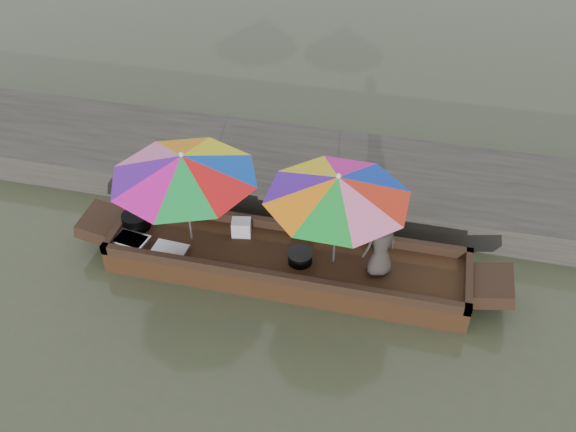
% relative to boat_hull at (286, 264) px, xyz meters
% --- Properties ---
extents(water, '(80.00, 80.00, 0.00)m').
position_rel_boat_hull_xyz_m(water, '(0.00, 0.00, -0.17)').
color(water, '#3C432D').
rests_on(water, ground).
extents(dock, '(22.00, 2.20, 0.50)m').
position_rel_boat_hull_xyz_m(dock, '(0.00, 2.20, 0.08)').
color(dock, '#2D2B26').
rests_on(dock, ground).
extents(boat_hull, '(5.22, 1.20, 0.35)m').
position_rel_boat_hull_xyz_m(boat_hull, '(0.00, 0.00, 0.00)').
color(boat_hull, black).
rests_on(boat_hull, water).
extents(cooking_pot, '(0.42, 0.42, 0.22)m').
position_rel_boat_hull_xyz_m(cooking_pot, '(-2.36, 0.11, 0.29)').
color(cooking_pot, black).
rests_on(cooking_pot, boat_hull).
extents(tray_crayfish, '(0.55, 0.42, 0.09)m').
position_rel_boat_hull_xyz_m(tray_crayfish, '(-2.28, -0.28, 0.22)').
color(tray_crayfish, silver).
rests_on(tray_crayfish, boat_hull).
extents(tray_scallop, '(0.52, 0.38, 0.06)m').
position_rel_boat_hull_xyz_m(tray_scallop, '(-1.66, -0.33, 0.21)').
color(tray_scallop, silver).
rests_on(tray_scallop, boat_hull).
extents(charcoal_grill, '(0.35, 0.35, 0.16)m').
position_rel_boat_hull_xyz_m(charcoal_grill, '(0.22, -0.09, 0.26)').
color(charcoal_grill, black).
rests_on(charcoal_grill, boat_hull).
extents(supply_bag, '(0.32, 0.27, 0.26)m').
position_rel_boat_hull_xyz_m(supply_bag, '(-0.76, 0.29, 0.30)').
color(supply_bag, silver).
rests_on(supply_bag, boat_hull).
extents(vendor, '(0.59, 0.55, 1.00)m').
position_rel_boat_hull_xyz_m(vendor, '(1.32, -0.04, 0.68)').
color(vendor, '#342D29').
rests_on(vendor, boat_hull).
extents(umbrella_bow, '(2.12, 2.12, 1.55)m').
position_rel_boat_hull_xyz_m(umbrella_bow, '(-1.44, 0.00, 0.95)').
color(umbrella_bow, blue).
rests_on(umbrella_bow, boat_hull).
extents(umbrella_stern, '(2.56, 2.56, 1.55)m').
position_rel_boat_hull_xyz_m(umbrella_stern, '(0.69, 0.00, 0.95)').
color(umbrella_stern, '#0C39D8').
rests_on(umbrella_stern, boat_hull).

